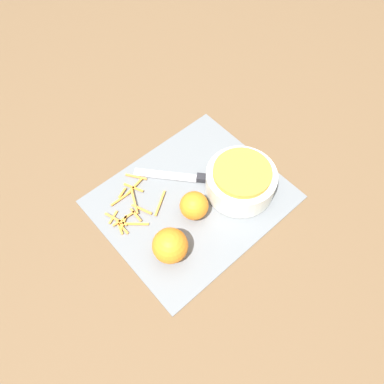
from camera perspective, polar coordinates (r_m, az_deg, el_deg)
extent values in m
plane|color=brown|center=(0.94, 0.00, -1.15)|extent=(4.00, 4.00, 0.00)
cube|color=slate|center=(0.94, 0.00, -1.06)|extent=(0.44, 0.38, 0.01)
cylinder|color=silver|center=(0.93, 7.41, 1.60)|extent=(0.17, 0.17, 0.06)
cylinder|color=orange|center=(0.90, 7.67, 2.90)|extent=(0.14, 0.14, 0.02)
cube|color=#232328|center=(0.96, 3.93, 1.89)|extent=(0.09, 0.10, 0.02)
cube|color=silver|center=(0.97, -4.08, 2.57)|extent=(0.12, 0.14, 0.00)
sphere|color=orange|center=(0.84, -3.35, -8.16)|extent=(0.08, 0.08, 0.08)
sphere|color=orange|center=(0.89, 0.32, -2.09)|extent=(0.07, 0.07, 0.07)
cube|color=orange|center=(0.93, -11.92, -3.79)|extent=(0.04, 0.02, 0.00)
cube|color=orange|center=(0.96, -10.58, -0.13)|extent=(0.03, 0.02, 0.00)
cube|color=orange|center=(0.91, -10.45, -5.46)|extent=(0.01, 0.04, 0.00)
cube|color=orange|center=(0.94, -8.81, -1.31)|extent=(0.04, 0.07, 0.00)
cube|color=gold|center=(0.96, -8.76, 0.86)|extent=(0.06, 0.02, 0.00)
cube|color=orange|center=(0.91, -8.41, -4.84)|extent=(0.05, 0.04, 0.00)
cube|color=orange|center=(0.92, -10.34, -3.98)|extent=(0.06, 0.01, 0.00)
cube|color=orange|center=(0.95, -10.59, -0.86)|extent=(0.07, 0.01, 0.00)
cube|color=gold|center=(0.92, -11.54, -4.07)|extent=(0.03, 0.06, 0.00)
cube|color=orange|center=(0.91, -10.36, -4.48)|extent=(0.03, 0.02, 0.00)
cube|color=orange|center=(0.96, -8.91, 0.67)|extent=(0.03, 0.05, 0.00)
cube|color=orange|center=(0.93, -4.89, -1.70)|extent=(0.06, 0.04, 0.00)
cube|color=orange|center=(0.98, -8.52, 2.31)|extent=(0.04, 0.05, 0.00)
cube|color=#F89737|center=(0.92, -8.58, -3.45)|extent=(0.01, 0.04, 0.00)
cube|color=orange|center=(0.92, -7.70, -2.62)|extent=(0.03, 0.05, 0.00)
cube|color=orange|center=(0.91, -11.00, -5.20)|extent=(0.02, 0.04, 0.00)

